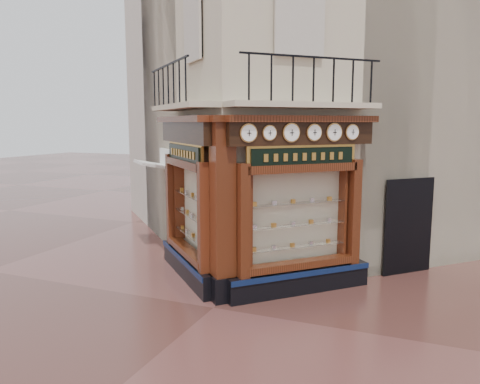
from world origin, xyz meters
The scene contains 17 objects.
ground centered at (0.00, 0.00, 0.00)m, with size 80.00×80.00×0.00m, color #502B25.
main_building centered at (0.00, 6.16, 6.00)m, with size 8.00×8.00×12.00m, color #C5B39A.
neighbour_left centered at (-2.47, 8.63, 5.50)m, with size 8.00×8.00×11.00m, color beige.
neighbour_right centered at (2.47, 8.63, 5.50)m, with size 8.00×8.00×11.00m, color beige.
shopfront_left centered at (-1.41, 1.57, 1.98)m, with size 2.86×2.86×3.98m.
shopfront_right centered at (1.41, 1.57, 1.98)m, with size 2.86×2.86×3.98m.
corner_pilaster centered at (0.00, 0.50, 1.95)m, with size 0.85×0.85×3.98m.
balcony centered at (0.00, 1.49, 4.22)m, with size 5.94×2.97×1.03m.
clock_a centered at (0.59, 0.48, 3.62)m, with size 0.31×0.31×0.38m.
clock_b centered at (0.92, 0.82, 3.62)m, with size 0.26×0.26×0.32m.
clock_c centered at (1.28, 1.18, 3.62)m, with size 0.32×0.32×0.41m.
clock_d centered at (1.68, 1.57, 3.62)m, with size 0.30×0.30×0.37m.
clock_e centered at (2.04, 1.93, 3.62)m, with size 0.32×0.32×0.41m.
clock_f centered at (2.38, 2.27, 3.62)m, with size 0.29×0.29×0.36m.
awning centered at (-3.65, 3.44, 0.00)m, with size 1.38×0.83×0.08m, color white, non-canonical shape.
signboard_left centered at (-1.46, 1.51, 3.10)m, with size 1.96×1.96×0.52m.
signboard_right centered at (1.46, 1.51, 3.10)m, with size 1.94×1.94×0.52m.
Camera 1 is at (4.03, -8.39, 3.82)m, focal length 35.00 mm.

